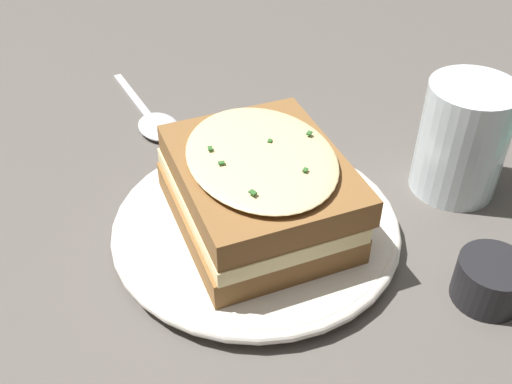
# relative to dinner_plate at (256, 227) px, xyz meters

# --- Properties ---
(ground_plane) EXTENTS (2.40, 2.40, 0.00)m
(ground_plane) POSITION_rel_dinner_plate_xyz_m (0.02, -0.02, -0.01)
(ground_plane) COLOR #514C47
(dinner_plate) EXTENTS (0.23, 0.23, 0.02)m
(dinner_plate) POSITION_rel_dinner_plate_xyz_m (0.00, 0.00, 0.00)
(dinner_plate) COLOR silver
(dinner_plate) RESTS_ON ground_plane
(sandwich) EXTENTS (0.17, 0.18, 0.07)m
(sandwich) POSITION_rel_dinner_plate_xyz_m (-0.00, -0.00, 0.04)
(sandwich) COLOR brown
(sandwich) RESTS_ON dinner_plate
(water_glass) EXTENTS (0.07, 0.07, 0.10)m
(water_glass) POSITION_rel_dinner_plate_xyz_m (-0.18, -0.06, 0.04)
(water_glass) COLOR silver
(water_glass) RESTS_ON ground_plane
(spoon) EXTENTS (0.09, 0.15, 0.01)m
(spoon) POSITION_rel_dinner_plate_xyz_m (0.10, -0.16, -0.01)
(spoon) COLOR silver
(spoon) RESTS_ON ground_plane
(condiment_pot) EXTENTS (0.05, 0.05, 0.03)m
(condiment_pot) POSITION_rel_dinner_plate_xyz_m (-0.17, 0.07, 0.01)
(condiment_pot) COLOR black
(condiment_pot) RESTS_ON ground_plane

